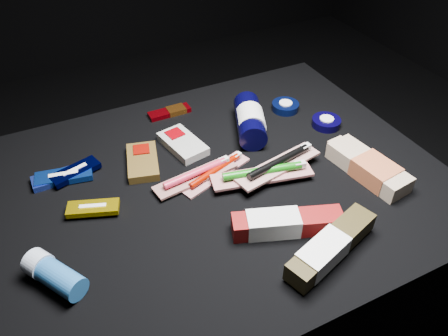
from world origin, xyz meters
name	(u,v)px	position (x,y,z in m)	size (l,w,h in m)	color
ground	(221,285)	(0.00, 0.00, 0.00)	(3.00, 3.00, 0.00)	black
cloth_table	(220,239)	(0.00, 0.00, 0.20)	(0.98, 0.78, 0.40)	black
luna_bar_0	(60,177)	(-0.32, 0.16, 0.41)	(0.12, 0.05, 0.02)	#253DB8
luna_bar_1	(64,176)	(-0.31, 0.15, 0.41)	(0.13, 0.07, 0.02)	#103AA0
luna_bar_2	(75,172)	(-0.28, 0.15, 0.41)	(0.12, 0.07, 0.01)	black
luna_bar_3	(93,208)	(-0.28, 0.02, 0.41)	(0.11, 0.07, 0.01)	#DCB807
clif_bar_0	(143,160)	(-0.14, 0.13, 0.41)	(0.10, 0.14, 0.02)	#4F3A16
clif_bar_1	(181,143)	(-0.03, 0.15, 0.41)	(0.09, 0.14, 0.02)	#A6A79F
power_bar	(172,111)	(0.00, 0.30, 0.41)	(0.11, 0.04, 0.01)	#740309
lotion_bottle	(250,120)	(0.15, 0.13, 0.43)	(0.13, 0.22, 0.07)	black
cream_tin_upper	(285,106)	(0.28, 0.18, 0.41)	(0.07, 0.07, 0.02)	black
cream_tin_lower	(326,122)	(0.34, 0.07, 0.41)	(0.07, 0.07, 0.02)	black
bodywash_bottle	(369,168)	(0.30, -0.13, 0.42)	(0.09, 0.21, 0.04)	tan
deodorant_stick	(54,274)	(-0.37, -0.12, 0.42)	(0.10, 0.12, 0.05)	#225C9B
toothbrush_pack_0	(216,172)	(0.00, 0.02, 0.41)	(0.19, 0.10, 0.02)	#BCB3AE
toothbrush_pack_1	(197,175)	(-0.05, 0.02, 0.41)	(0.20, 0.07, 0.02)	#A29B98
toothbrush_pack_2	(264,173)	(0.08, -0.05, 0.42)	(0.23, 0.10, 0.03)	beige
toothbrush_pack_3	(279,163)	(0.13, -0.04, 0.43)	(0.22, 0.09, 0.02)	silver
toothpaste_carton_red	(282,224)	(0.04, -0.19, 0.42)	(0.22, 0.12, 0.04)	maroon
toothpaste_carton_green	(328,248)	(0.08, -0.28, 0.43)	(0.22, 0.11, 0.04)	#312910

